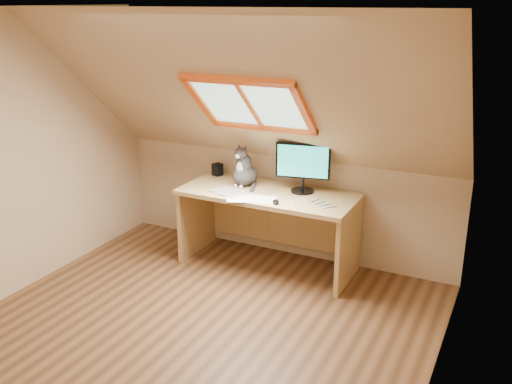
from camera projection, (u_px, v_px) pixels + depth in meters
The scene contains 10 objects.
ground at pixel (190, 336), 4.36m from camera, with size 3.50×3.50×0.00m, color brown.
room_shell at pixel (174, 159), 3.83m from camera, with size 3.52×3.52×2.41m.
desk at pixel (271, 212), 5.42m from camera, with size 1.65×0.72×0.75m.
monitor at pixel (303, 164), 5.20m from camera, with size 0.50×0.21×0.46m.
cat at pixel (244, 170), 5.44m from camera, with size 0.27×0.31×0.42m.
desk_speaker at pixel (217, 169), 5.77m from camera, with size 0.09×0.09×0.12m, color black.
graphics_tablet at pixel (229, 192), 5.26m from camera, with size 0.30×0.21×0.01m, color #B2B2B7.
mouse at pixel (276, 202), 4.98m from camera, with size 0.06×0.10×0.03m, color black.
papers at pixel (254, 200), 5.08m from camera, with size 0.35×0.30×0.01m.
cables at pixel (312, 203), 4.99m from camera, with size 0.51×0.26×0.01m.
Camera 1 is at (2.13, -3.17, 2.44)m, focal length 40.00 mm.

